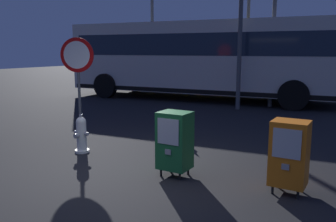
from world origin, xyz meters
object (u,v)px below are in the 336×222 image
object	(u,v)px
newspaper_box_primary	(289,153)
bus_near	(201,56)
traffic_cone	(181,130)
street_light_near_left	(249,8)
bus_far	(222,55)
fire_hydrant	(81,135)
street_light_far_left	(152,7)
newspaper_box_secondary	(175,140)
stop_sign	(78,66)

from	to	relation	value
newspaper_box_primary	bus_near	world-z (taller)	bus_near
traffic_cone	street_light_near_left	world-z (taller)	street_light_near_left
bus_far	newspaper_box_primary	bearing A→B (deg)	-57.05
fire_hydrant	street_light_near_left	distance (m)	11.90
fire_hydrant	street_light_far_left	distance (m)	11.38
newspaper_box_primary	newspaper_box_secondary	distance (m)	1.70
fire_hydrant	newspaper_box_secondary	size ratio (longest dim) A/B	0.73
newspaper_box_secondary	street_light_near_left	xyz separation A→B (m)	(-2.70, 11.57, 3.26)
bus_far	fire_hydrant	bearing A→B (deg)	-73.34
newspaper_box_secondary	bus_near	bearing A→B (deg)	112.96
bus_far	street_light_near_left	bearing A→B (deg)	-21.30
stop_sign	traffic_cone	bearing A→B (deg)	21.51
newspaper_box_secondary	street_light_near_left	distance (m)	12.32
newspaper_box_primary	street_light_far_left	world-z (taller)	street_light_far_left
street_light_far_left	newspaper_box_secondary	bearing A→B (deg)	-55.30
bus_far	street_light_far_left	distance (m)	4.24
traffic_cone	bus_far	size ratio (longest dim) A/B	0.05
bus_far	street_light_near_left	xyz separation A→B (m)	(1.58, -0.85, 2.12)
newspaper_box_secondary	bus_far	world-z (taller)	bus_far
street_light_near_left	bus_near	bearing A→B (deg)	-102.48
fire_hydrant	newspaper_box_secondary	bearing A→B (deg)	-5.35
newspaper_box_secondary	street_light_near_left	bearing A→B (deg)	103.14
stop_sign	bus_near	world-z (taller)	bus_near
fire_hydrant	street_light_near_left	size ratio (longest dim) A/B	0.11
newspaper_box_primary	bus_near	bearing A→B (deg)	122.88
newspaper_box_primary	street_light_near_left	xyz separation A→B (m)	(-4.39, 11.37, 3.26)
fire_hydrant	traffic_cone	distance (m)	2.13
newspaper_box_primary	traffic_cone	world-z (taller)	newspaper_box_primary
newspaper_box_primary	traffic_cone	distance (m)	3.15
bus_near	street_light_near_left	distance (m)	4.09
newspaper_box_secondary	fire_hydrant	bearing A→B (deg)	174.65
fire_hydrant	street_light_far_left	bearing A→B (deg)	115.76
newspaper_box_primary	newspaper_box_secondary	bearing A→B (deg)	-173.46
fire_hydrant	traffic_cone	bearing A→B (deg)	53.81
street_light_near_left	fire_hydrant	bearing A→B (deg)	-87.39
fire_hydrant	traffic_cone	xyz separation A→B (m)	(1.26, 1.72, -0.09)
bus_near	bus_far	size ratio (longest dim) A/B	1.00
newspaper_box_primary	traffic_cone	xyz separation A→B (m)	(-2.62, 1.73, -0.31)
newspaper_box_secondary	bus_far	size ratio (longest dim) A/B	0.10
street_light_near_left	bus_far	bearing A→B (deg)	151.81
traffic_cone	street_light_far_left	size ratio (longest dim) A/B	0.08
stop_sign	traffic_cone	world-z (taller)	stop_sign
newspaper_box_primary	bus_near	size ratio (longest dim) A/B	0.10
fire_hydrant	bus_far	bearing A→B (deg)	99.77
bus_near	newspaper_box_secondary	bearing A→B (deg)	-72.84
street_light_near_left	traffic_cone	bearing A→B (deg)	-79.56
bus_far	street_light_far_left	size ratio (longest dim) A/B	1.58
newspaper_box_secondary	stop_sign	distance (m)	3.42
traffic_cone	bus_near	size ratio (longest dim) A/B	0.05
traffic_cone	bus_far	world-z (taller)	bus_far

